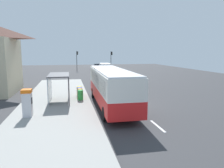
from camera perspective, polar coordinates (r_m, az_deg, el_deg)
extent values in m
cube|color=#38383A|center=(32.69, -2.40, 0.47)|extent=(56.00, 92.00, 0.04)
cube|color=#999993|center=(20.49, -14.80, -4.51)|extent=(6.20, 30.00, 0.18)
cube|color=silver|center=(13.92, 12.30, -11.12)|extent=(0.16, 2.20, 0.01)
cube|color=silver|center=(18.39, 5.97, -6.05)|extent=(0.16, 2.20, 0.01)
cube|color=silver|center=(23.08, 2.22, -2.96)|extent=(0.16, 2.20, 0.01)
cube|color=silver|center=(27.87, -0.24, -0.92)|extent=(0.16, 2.20, 0.01)
cube|color=silver|center=(32.73, -1.97, 0.52)|extent=(0.16, 2.20, 0.01)
cube|color=silver|center=(37.62, -3.26, 1.59)|extent=(0.16, 2.20, 0.01)
cube|color=silver|center=(42.54, -4.24, 2.41)|extent=(0.16, 2.20, 0.01)
cube|color=silver|center=(47.48, -5.03, 3.06)|extent=(0.16, 2.20, 0.01)
cube|color=red|center=(18.00, -0.25, -2.83)|extent=(2.63, 11.03, 1.15)
cube|color=silver|center=(17.78, -0.26, 1.27)|extent=(2.63, 11.03, 1.45)
cube|color=silver|center=(17.70, -0.26, 3.76)|extent=(2.51, 10.81, 0.12)
cube|color=black|center=(23.13, -2.76, 2.82)|extent=(2.30, 0.15, 1.22)
cube|color=black|center=(17.12, -3.93, 0.72)|extent=(0.19, 8.58, 1.10)
cylinder|color=black|center=(21.74, -5.10, -2.39)|extent=(0.29, 1.00, 1.00)
cylinder|color=black|center=(22.08, 0.75, -2.18)|extent=(0.29, 1.00, 1.00)
cylinder|color=black|center=(14.42, -1.96, -8.15)|extent=(0.29, 1.00, 1.00)
cylinder|color=black|center=(14.92, 6.72, -7.62)|extent=(0.29, 1.00, 1.00)
cube|color=white|center=(43.59, -1.87, 4.32)|extent=(2.22, 5.28, 1.96)
cube|color=black|center=(43.56, -1.87, 4.76)|extent=(2.17, 3.20, 0.44)
cylinder|color=black|center=(41.83, -0.28, 2.79)|extent=(0.25, 0.69, 0.68)
cylinder|color=black|center=(41.59, -2.74, 2.75)|extent=(0.25, 0.69, 0.68)
cylinder|color=black|center=(45.77, -1.06, 3.30)|extent=(0.25, 0.69, 0.68)
cylinder|color=black|center=(45.55, -3.31, 3.26)|extent=(0.25, 0.69, 0.68)
cube|color=navy|center=(56.55, -4.03, 4.61)|extent=(1.85, 4.42, 0.60)
cube|color=black|center=(56.31, -4.01, 5.21)|extent=(1.61, 2.39, 0.60)
cylinder|color=black|center=(57.96, -5.01, 4.40)|extent=(0.21, 0.64, 0.64)
cylinder|color=black|center=(58.16, -3.40, 4.43)|extent=(0.21, 0.64, 0.64)
cylinder|color=black|center=(54.99, -4.68, 4.17)|extent=(0.21, 0.64, 0.64)
cylinder|color=black|center=(55.19, -2.98, 4.21)|extent=(0.21, 0.64, 0.64)
cube|color=silver|center=(15.89, -22.05, -5.22)|extent=(0.60, 0.70, 1.70)
cube|color=orange|center=(15.69, -22.25, -1.78)|extent=(0.66, 0.76, 0.24)
cube|color=black|center=(15.77, -21.00, -4.24)|extent=(0.03, 0.36, 0.44)
cylinder|color=green|center=(20.02, -8.61, -2.97)|extent=(0.52, 0.52, 0.95)
cylinder|color=orange|center=(20.71, -8.71, -2.59)|extent=(0.52, 0.52, 0.95)
cylinder|color=blue|center=(21.39, -8.81, -2.22)|extent=(0.52, 0.52, 0.95)
cylinder|color=yellow|center=(22.08, -8.91, -1.88)|extent=(0.52, 0.52, 0.95)
cylinder|color=#2D2D2D|center=(53.78, -0.29, 6.32)|extent=(0.14, 0.14, 4.80)
cube|color=black|center=(53.78, -0.06, 8.34)|extent=(0.24, 0.28, 0.84)
sphere|color=#360606|center=(53.80, 0.07, 8.64)|extent=(0.16, 0.16, 0.16)
sphere|color=#F2B20C|center=(53.81, 0.07, 8.34)|extent=(0.16, 0.16, 0.16)
sphere|color=black|center=(53.81, 0.07, 8.04)|extent=(0.16, 0.16, 0.16)
cylinder|color=#2D2D2D|center=(53.57, -9.57, 6.23)|extent=(0.14, 0.14, 4.87)
cube|color=black|center=(53.53, -9.39, 8.30)|extent=(0.24, 0.28, 0.84)
sphere|color=#360606|center=(53.53, -9.27, 8.61)|extent=(0.16, 0.16, 0.16)
sphere|color=#F2B20C|center=(53.53, -9.26, 8.31)|extent=(0.16, 0.16, 0.16)
sphere|color=black|center=(53.54, -9.25, 8.01)|extent=(0.16, 0.16, 0.16)
cube|color=#4C4C51|center=(19.59, -14.28, 2.45)|extent=(1.80, 4.00, 0.10)
cube|color=#8CA5B2|center=(19.81, -16.61, -1.09)|extent=(0.06, 3.80, 2.30)
cylinder|color=#4C4C51|center=(17.87, -11.67, -2.04)|extent=(0.10, 0.10, 2.44)
cylinder|color=#4C4C51|center=(21.61, -11.69, -0.18)|extent=(0.10, 0.10, 2.44)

